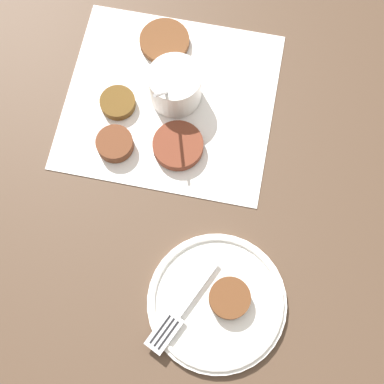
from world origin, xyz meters
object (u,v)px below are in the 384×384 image
at_px(fritter_on_plate, 230,298).
at_px(fork, 177,314).
at_px(serving_plate, 217,302).
at_px(sauce_bowl, 175,87).

bearing_deg(fritter_on_plate, fork, 20.93).
bearing_deg(fork, fritter_on_plate, -159.07).
bearing_deg(fritter_on_plate, serving_plate, 17.49).
distance_m(serving_plate, fritter_on_plate, 0.02).
bearing_deg(fork, serving_plate, -158.04).
xyz_separation_m(sauce_bowl, fritter_on_plate, (-0.11, 0.33, -0.01)).
distance_m(serving_plate, fork, 0.06).
bearing_deg(serving_plate, sauce_bowl, -75.08).
bearing_deg(serving_plate, fork, 21.96).
relative_size(serving_plate, fritter_on_plate, 3.39).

